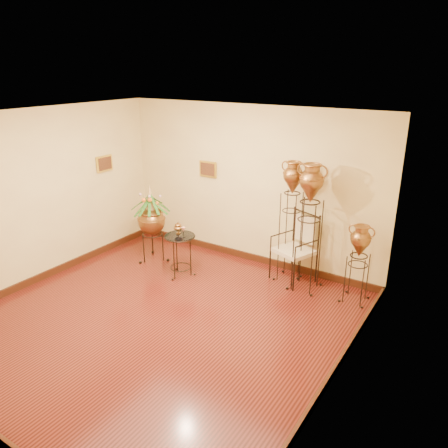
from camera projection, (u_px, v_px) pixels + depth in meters
The scene contains 8 objects.
ground at pixel (160, 320), 6.19m from camera, with size 5.00×5.00×0.00m, color maroon.
room_shell at pixel (153, 203), 5.61m from camera, with size 5.02×5.02×2.81m.
amphora_tall at pixel (291, 221), 7.03m from camera, with size 0.50×0.50×2.03m.
amphora_mid at pixel (308, 227), 6.73m from camera, with size 0.56×0.56×2.07m.
amphora_short at pixel (358, 263), 6.50m from camera, with size 0.42×0.42×1.25m.
planter_urn at pixel (151, 218), 7.85m from camera, with size 1.01×1.01×1.45m.
armchair at pixel (294, 248), 7.15m from camera, with size 0.82×0.79×1.15m.
side_table at pixel (180, 255), 7.38m from camera, with size 0.64×0.64×0.93m.
Camera 1 is at (3.67, -4.00, 3.41)m, focal length 35.00 mm.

